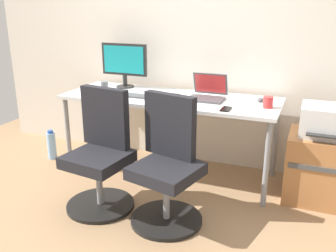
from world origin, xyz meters
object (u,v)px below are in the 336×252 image
(side_cabinet, at_px, (319,168))
(desktop_monitor, at_px, (124,62))
(printer, at_px, (326,121))
(water_bottle_on_floor, at_px, (52,145))
(office_chair_left, at_px, (101,155))
(open_laptop, at_px, (208,93))
(office_chair_right, at_px, (168,166))
(coffee_mug, at_px, (268,102))

(side_cabinet, height_order, desktop_monitor, desktop_monitor)
(printer, bearing_deg, water_bottle_on_floor, -177.30)
(office_chair_left, height_order, desktop_monitor, desktop_monitor)
(desktop_monitor, relative_size, open_laptop, 1.55)
(office_chair_left, distance_m, side_cabinet, 1.78)
(office_chair_left, bearing_deg, side_cabinet, 24.29)
(office_chair_right, relative_size, open_laptop, 3.03)
(office_chair_right, bearing_deg, coffee_mug, 48.92)
(office_chair_right, xyz_separation_m, desktop_monitor, (-0.84, 0.95, 0.58))
(water_bottle_on_floor, height_order, open_laptop, open_laptop)
(water_bottle_on_floor, bearing_deg, open_laptop, 6.79)
(coffee_mug, bearing_deg, desktop_monitor, 169.86)
(office_chair_right, relative_size, water_bottle_on_floor, 3.03)
(water_bottle_on_floor, distance_m, open_laptop, 1.75)
(office_chair_left, bearing_deg, coffee_mug, 30.47)
(printer, bearing_deg, open_laptop, 175.98)
(office_chair_right, bearing_deg, side_cabinet, 34.84)
(open_laptop, bearing_deg, side_cabinet, -3.97)
(office_chair_left, height_order, side_cabinet, office_chair_left)
(office_chair_right, xyz_separation_m, water_bottle_on_floor, (-1.55, 0.61, -0.28))
(printer, bearing_deg, coffee_mug, -174.65)
(water_bottle_on_floor, relative_size, coffee_mug, 3.37)
(open_laptop, bearing_deg, desktop_monitor, 170.79)
(printer, height_order, water_bottle_on_floor, printer)
(side_cabinet, bearing_deg, printer, -90.00)
(desktop_monitor, xyz_separation_m, coffee_mug, (1.44, -0.26, -0.20))
(side_cabinet, distance_m, water_bottle_on_floor, 2.61)
(office_chair_left, xyz_separation_m, printer, (1.62, 0.73, 0.26))
(desktop_monitor, bearing_deg, printer, -6.50)
(side_cabinet, bearing_deg, open_laptop, 176.03)
(office_chair_right, bearing_deg, printer, 34.81)
(side_cabinet, height_order, printer, printer)
(water_bottle_on_floor, bearing_deg, desktop_monitor, 25.40)
(side_cabinet, bearing_deg, office_chair_right, -145.16)
(desktop_monitor, height_order, coffee_mug, desktop_monitor)
(office_chair_right, height_order, desktop_monitor, desktop_monitor)
(printer, xyz_separation_m, coffee_mug, (-0.45, -0.04, 0.12))
(desktop_monitor, xyz_separation_m, open_laptop, (0.90, -0.15, -0.20))
(office_chair_left, xyz_separation_m, office_chair_right, (0.57, -0.00, 0.00))
(coffee_mug, bearing_deg, office_chair_right, -131.08)
(side_cabinet, xyz_separation_m, water_bottle_on_floor, (-2.60, -0.12, -0.13))
(printer, xyz_separation_m, water_bottle_on_floor, (-2.60, -0.12, -0.53))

